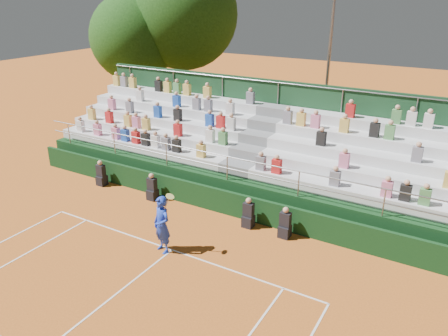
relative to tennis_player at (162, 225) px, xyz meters
The scene contains 8 objects.
ground 1.05m from the tennis_player, 40.23° to the left, with size 90.00×90.00×0.00m, color #C16220.
courtside_wall 3.44m from the tennis_player, 86.21° to the left, with size 20.00×0.15×1.00m, color black.
line_officials 3.13m from the tennis_player, 107.53° to the left, with size 9.36×0.40×1.19m.
grandstand 6.63m from the tennis_player, 88.15° to the left, with size 20.00×5.20×4.40m.
tennis_player is the anchor object (origin of this frame).
tree_west 17.87m from the tennis_player, 133.19° to the left, with size 5.69×5.69×8.23m.
tree_east 18.39m from the tennis_player, 122.34° to the left, with size 7.08×7.08×10.31m.
floodlight_mast 13.46m from the tennis_player, 84.57° to the left, with size 0.60×0.25×8.78m.
Camera 1 is at (7.98, -10.09, 8.21)m, focal length 35.00 mm.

